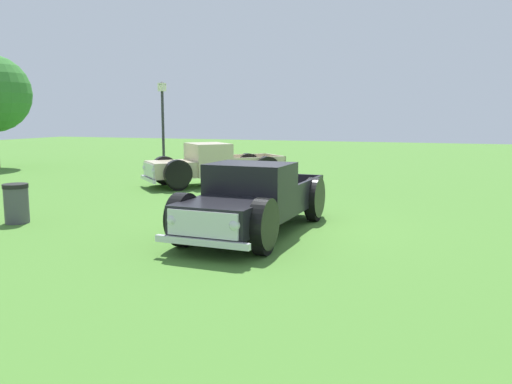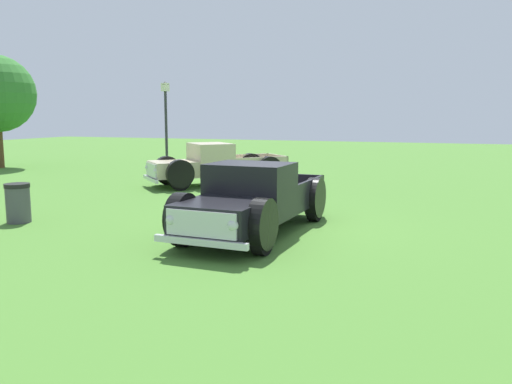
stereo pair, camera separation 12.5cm
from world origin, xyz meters
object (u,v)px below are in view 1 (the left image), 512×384
lamp_post_far (163,125)px  trash_can (16,203)px  pickup_truck_foreground (249,202)px  pickup_truck_behind_left (207,165)px

lamp_post_far → trash_can: size_ratio=4.26×
pickup_truck_foreground → pickup_truck_behind_left: bearing=31.8°
lamp_post_far → pickup_truck_foreground: bearing=-142.1°
pickup_truck_foreground → pickup_truck_behind_left: pickup_truck_foreground is taller
lamp_post_far → trash_can: 11.44m
pickup_truck_foreground → lamp_post_far: 13.25m
lamp_post_far → pickup_truck_behind_left: bearing=-132.0°
pickup_truck_foreground → trash_can: size_ratio=5.44×
pickup_truck_behind_left → lamp_post_far: (3.35, 3.73, 1.38)m
pickup_truck_foreground → lamp_post_far: lamp_post_far is taller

